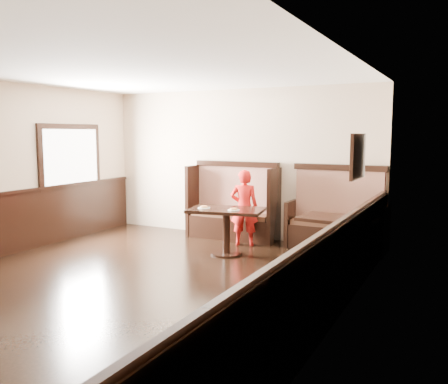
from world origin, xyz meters
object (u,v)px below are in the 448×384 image
Objects in this scene: booth_neighbor at (336,222)px; table_neighbor at (338,230)px; booth_main at (234,211)px; child at (244,208)px; table_main at (226,219)px.

table_neighbor is (0.29, -1.07, 0.08)m from booth_neighbor.
booth_main reaches higher than child.
booth_main is 1.24m from table_main.
table_neighbor is at bearing 141.98° from child.
booth_neighbor is 1.11m from table_neighbor.
booth_neighbor is at bearing 110.70° from table_neighbor.
booth_neighbor is 1.22× the size of child.
booth_main is 1.33× the size of table_main.
table_main is at bearing 71.94° from child.
table_main is at bearing -171.52° from table_neighbor.
child is at bearing 79.87° from table_main.
table_neighbor is at bearing -8.23° from table_main.
table_main is 1.80m from table_neighbor.
booth_neighbor is (1.95, -0.00, -0.05)m from booth_main.
child is (0.43, -0.45, 0.15)m from booth_main.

